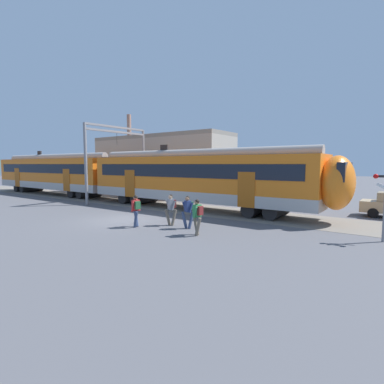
{
  "coord_description": "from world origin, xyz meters",
  "views": [
    {
      "loc": [
        13.34,
        -11.76,
        3.25
      ],
      "look_at": [
        3.02,
        2.63,
        1.6
      ],
      "focal_mm": 28.0,
      "sensor_mm": 36.0,
      "label": 1
    }
  ],
  "objects": [
    {
      "name": "commuter_train",
      "position": [
        -7.74,
        5.84,
        2.25
      ],
      "size": [
        38.05,
        3.07,
        4.73
      ],
      "color": "#B2ADA8",
      "rests_on": "ground"
    },
    {
      "name": "ground_plane",
      "position": [
        0.0,
        0.0,
        0.0
      ],
      "size": [
        160.0,
        160.0,
        0.0
      ],
      "primitive_type": "plane",
      "color": "#515156"
    },
    {
      "name": "pedestrian_green",
      "position": [
        5.7,
        -0.68,
        0.99
      ],
      "size": [
        0.63,
        0.57,
        1.67
      ],
      "color": "#6B6051",
      "rests_on": "ground"
    },
    {
      "name": "pedestrian_red",
      "position": [
        2.1,
        -1.04,
        0.99
      ],
      "size": [
        0.6,
        0.62,
        1.67
      ],
      "color": "navy",
      "rests_on": "ground"
    },
    {
      "name": "pedestrian_navy",
      "position": [
        4.48,
        0.24,
        0.99
      ],
      "size": [
        0.66,
        0.57,
        1.67
      ],
      "color": "navy",
      "rests_on": "ground"
    },
    {
      "name": "catenary_gantry",
      "position": [
        -7.36,
        5.85,
        4.31
      ],
      "size": [
        0.24,
        6.64,
        6.53
      ],
      "color": "gray",
      "rests_on": "ground"
    },
    {
      "name": "track_bed",
      "position": [
        -10.23,
        5.85,
        0.01
      ],
      "size": [
        80.0,
        4.4,
        0.01
      ],
      "primitive_type": "cube",
      "color": "slate",
      "rests_on": "ground"
    },
    {
      "name": "background_building",
      "position": [
        -9.23,
        13.59,
        3.21
      ],
      "size": [
        16.63,
        5.0,
        9.2
      ],
      "color": "gray",
      "rests_on": "ground"
    },
    {
      "name": "pedestrian_grey",
      "position": [
        3.29,
        0.36,
        0.99
      ],
      "size": [
        0.66,
        0.56,
        1.67
      ],
      "color": "#6B6051",
      "rests_on": "ground"
    }
  ]
}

